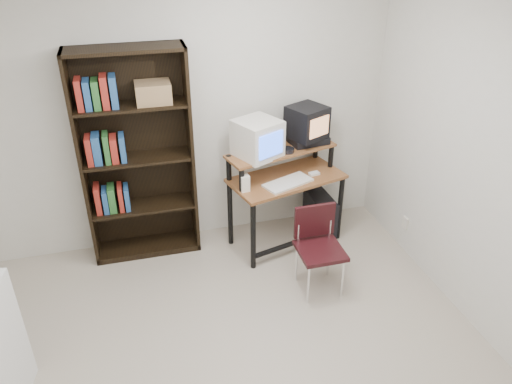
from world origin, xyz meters
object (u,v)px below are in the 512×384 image
object	(u,v)px
crt_monitor	(258,139)
crt_tv	(307,122)
computer_desk	(285,182)
bookshelf	(137,155)
school_chair	(318,241)
pc_tower	(320,214)

from	to	relation	value
crt_monitor	crt_tv	bearing A→B (deg)	-11.77
computer_desk	bookshelf	distance (m)	1.43
crt_tv	school_chair	distance (m)	1.19
pc_tower	bookshelf	bearing A→B (deg)	171.11
bookshelf	crt_monitor	bearing A→B (deg)	-9.88
computer_desk	pc_tower	distance (m)	0.62
pc_tower	school_chair	xyz separation A→B (m)	(-0.35, -0.79, 0.26)
bookshelf	computer_desk	bearing A→B (deg)	-9.15
school_chair	bookshelf	size ratio (longest dim) A/B	0.38
school_chair	bookshelf	distance (m)	1.82
computer_desk	pc_tower	size ratio (longest dim) A/B	2.64
crt_monitor	school_chair	world-z (taller)	crt_monitor
bookshelf	crt_tv	bearing A→B (deg)	-1.97
computer_desk	crt_monitor	world-z (taller)	crt_monitor
bookshelf	school_chair	bearing A→B (deg)	-34.15
crt_tv	bookshelf	size ratio (longest dim) A/B	0.21
computer_desk	school_chair	size ratio (longest dim) A/B	1.54
computer_desk	school_chair	distance (m)	0.78
crt_monitor	pc_tower	xyz separation A→B (m)	(0.68, 0.01, -0.93)
computer_desk	crt_tv	xyz separation A→B (m)	(0.26, 0.16, 0.53)
pc_tower	crt_tv	bearing A→B (deg)	139.21
crt_tv	pc_tower	xyz separation A→B (m)	(0.15, -0.12, -0.99)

